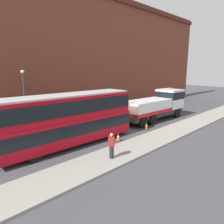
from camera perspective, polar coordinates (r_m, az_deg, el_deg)
name	(u,v)px	position (r m, az deg, el deg)	size (l,w,h in m)	color
ground_plane	(122,129)	(20.81, 2.81, -4.69)	(120.00, 120.00, 0.00)	#424247
near_kerb	(158,138)	(18.34, 12.55, -7.03)	(60.00, 2.80, 0.15)	gray
building_facade	(70,51)	(26.76, -11.47, 16.24)	(60.00, 1.50, 16.00)	brown
recovery_tow_truck	(156,105)	(24.70, 12.24, 1.89)	(10.18, 2.92, 3.67)	#2D2D2D
double_decker_bus	(69,118)	(16.22, -11.78, -1.56)	(11.11, 2.89, 4.06)	#B70C19
pedestrian_onlooker	(112,146)	(13.61, -0.12, -9.43)	(0.45, 0.48, 1.71)	#232333
traffic_cone_near_bus	(118,137)	(17.26, 1.74, -7.02)	(0.36, 0.36, 0.72)	orange
traffic_cone_midway	(146,126)	(20.84, 9.50, -3.84)	(0.36, 0.36, 0.72)	orange
street_lamp	(24,95)	(21.68, -23.14, 4.42)	(0.36, 0.36, 5.83)	#38383D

